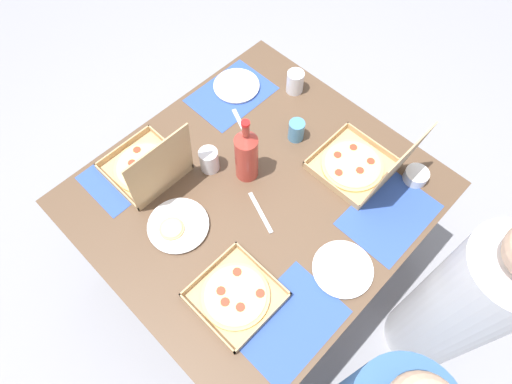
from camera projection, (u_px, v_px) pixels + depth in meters
ground_plane at (256, 261)px, 2.39m from camera, size 6.00×6.00×0.00m
dining_table at (256, 205)px, 1.82m from camera, size 1.26×1.17×0.76m
placemat_near_left at (231, 94)px, 1.98m from camera, size 0.36×0.26×0.00m
placemat_near_right at (130, 170)px, 1.78m from camera, size 0.36×0.26×0.00m
placemat_far_left at (389, 215)px, 1.68m from camera, size 0.36×0.26×0.00m
placemat_far_right at (289, 323)px, 1.48m from camera, size 0.36×0.26×0.00m
pizza_box_edge_far at (361, 165)px, 1.73m from camera, size 0.29×0.33×0.32m
pizza_box_corner_left at (148, 167)px, 1.73m from camera, size 0.28×0.31×0.32m
pizza_box_corner_right at (235, 296)px, 1.51m from camera, size 0.27×0.27×0.04m
plate_far_right at (237, 86)px, 2.00m from camera, size 0.21×0.21×0.02m
plate_near_left at (178, 226)px, 1.65m from camera, size 0.23×0.23×0.03m
plate_near_right at (343, 269)px, 1.56m from camera, size 0.22×0.22×0.02m
soda_bottle at (246, 154)px, 1.66m from camera, size 0.09×0.09×0.32m
cup_red at (295, 82)px, 1.95m from camera, size 0.08×0.08×0.10m
cup_spare at (296, 130)px, 1.82m from camera, size 0.07×0.07×0.09m
cup_clear_right at (209, 160)px, 1.74m from camera, size 0.08×0.08×0.10m
condiment_bowl at (416, 176)px, 1.74m from camera, size 0.09×0.09×0.05m
knife_by_far_left at (242, 127)px, 1.89m from camera, size 0.10×0.20×0.00m
fork_by_near_right at (260, 212)px, 1.68m from camera, size 0.08×0.18×0.00m
diner_left_seat at (459, 306)px, 1.73m from camera, size 0.32×0.32×1.19m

